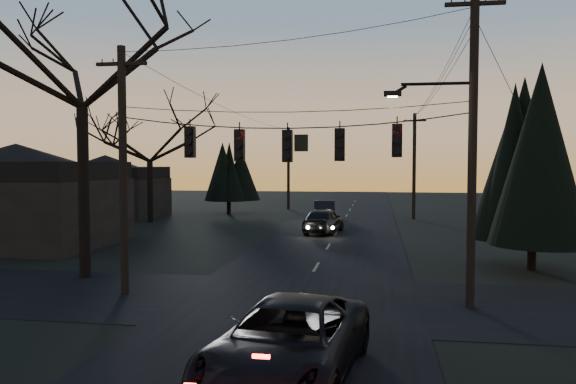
% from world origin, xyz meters
% --- Properties ---
extents(main_road, '(8.00, 120.00, 0.02)m').
position_xyz_m(main_road, '(0.00, 20.00, 0.01)').
color(main_road, black).
rests_on(main_road, ground).
extents(cross_road, '(60.00, 7.00, 0.02)m').
position_xyz_m(cross_road, '(0.00, 10.00, 0.01)').
color(cross_road, black).
rests_on(cross_road, ground).
extents(utility_pole_right, '(5.00, 0.30, 10.00)m').
position_xyz_m(utility_pole_right, '(5.50, 10.00, 0.00)').
color(utility_pole_right, black).
rests_on(utility_pole_right, ground).
extents(utility_pole_left, '(1.80, 0.30, 8.50)m').
position_xyz_m(utility_pole_left, '(-6.00, 10.00, 0.00)').
color(utility_pole_left, black).
rests_on(utility_pole_left, ground).
extents(utility_pole_far_r, '(1.80, 0.30, 8.50)m').
position_xyz_m(utility_pole_far_r, '(5.50, 38.00, 0.00)').
color(utility_pole_far_r, black).
rests_on(utility_pole_far_r, ground).
extents(utility_pole_far_l, '(0.30, 0.30, 8.00)m').
position_xyz_m(utility_pole_far_l, '(-6.00, 46.00, 0.00)').
color(utility_pole_far_l, black).
rests_on(utility_pole_far_l, ground).
extents(span_signal_assembly, '(11.50, 0.44, 1.67)m').
position_xyz_m(span_signal_assembly, '(-0.24, 10.00, 5.17)').
color(span_signal_assembly, black).
rests_on(span_signal_assembly, ground).
extents(bare_tree_left, '(9.75, 9.75, 13.41)m').
position_xyz_m(bare_tree_left, '(-8.82, 12.42, 9.38)').
color(bare_tree_left, black).
rests_on(bare_tree_left, ground).
extents(evergreen_right, '(4.53, 4.53, 7.66)m').
position_xyz_m(evergreen_right, '(9.09, 16.87, 4.42)').
color(evergreen_right, black).
rests_on(evergreen_right, ground).
extents(bare_tree_dist, '(7.74, 7.74, 9.32)m').
position_xyz_m(bare_tree_dist, '(-14.50, 32.39, 6.51)').
color(bare_tree_dist, black).
rests_on(bare_tree_dist, ground).
extents(evergreen_dist, '(3.65, 3.65, 6.19)m').
position_xyz_m(evergreen_dist, '(-10.38, 39.94, 3.69)').
color(evergreen_dist, black).
rests_on(evergreen_dist, ground).
extents(house_left_near, '(10.00, 8.00, 5.60)m').
position_xyz_m(house_left_near, '(-17.00, 20.00, 2.80)').
color(house_left_near, black).
rests_on(house_left_near, ground).
extents(house_left_far, '(9.00, 7.00, 5.20)m').
position_xyz_m(house_left_far, '(-20.00, 36.00, 2.60)').
color(house_left_far, black).
rests_on(house_left_far, ground).
extents(suv_near, '(3.41, 6.13, 1.62)m').
position_xyz_m(suv_near, '(0.80, 3.27, 0.81)').
color(suv_near, black).
rests_on(suv_near, ground).
extents(sedan_oncoming_a, '(2.60, 4.97, 1.61)m').
position_xyz_m(sedan_oncoming_a, '(-0.80, 27.80, 0.81)').
color(sedan_oncoming_a, black).
rests_on(sedan_oncoming_a, ground).
extents(sedan_oncoming_b, '(2.08, 4.76, 1.52)m').
position_xyz_m(sedan_oncoming_b, '(-1.62, 36.86, 0.76)').
color(sedan_oncoming_b, black).
rests_on(sedan_oncoming_b, ground).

